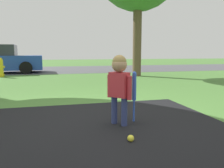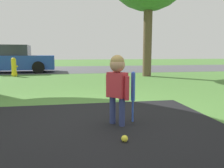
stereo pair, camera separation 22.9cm
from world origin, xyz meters
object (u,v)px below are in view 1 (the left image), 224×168
at_px(sports_ball, 131,138).
at_px(child, 119,80).
at_px(baseball_bat, 134,89).
at_px(fire_hydrant, 1,68).

bearing_deg(sports_ball, child, 86.55).
bearing_deg(baseball_bat, child, -162.09).
relative_size(baseball_bat, fire_hydrant, 0.92).
height_order(child, fire_hydrant, child).
xyz_separation_m(baseball_bat, sports_ball, (-0.28, -0.67, -0.43)).
distance_m(child, sports_ball, 0.83).
bearing_deg(sports_ball, fire_hydrant, 111.72).
xyz_separation_m(child, sports_ball, (-0.04, -0.59, -0.58)).
bearing_deg(fire_hydrant, child, -66.36).
height_order(sports_ball, fire_hydrant, fire_hydrant).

